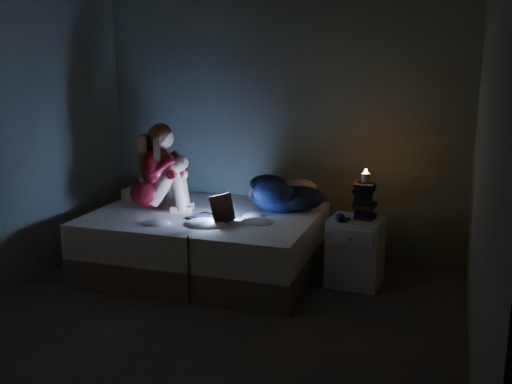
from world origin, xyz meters
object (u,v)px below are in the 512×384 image
at_px(laptop, 209,206).
at_px(nightstand, 355,252).
at_px(woman, 148,167).
at_px(phone, 345,220).
at_px(bed, 205,242).
at_px(candle, 365,181).

height_order(laptop, nightstand, laptop).
xyz_separation_m(woman, phone, (1.79, 0.06, -0.36)).
distance_m(bed, candle, 1.55).
height_order(bed, nightstand, nightstand).
distance_m(laptop, nightstand, 1.31).
xyz_separation_m(laptop, phone, (1.14, 0.21, -0.08)).
relative_size(bed, nightstand, 3.40).
bearing_deg(bed, phone, -0.00).
relative_size(bed, woman, 2.48).
xyz_separation_m(laptop, nightstand, (1.22, 0.30, -0.38)).
bearing_deg(bed, nightstand, 4.10).
distance_m(woman, phone, 1.83).
height_order(nightstand, candle, candle).
relative_size(bed, candle, 24.87).
bearing_deg(laptop, woman, -170.21).
height_order(bed, phone, phone).
height_order(woman, nightstand, woman).
height_order(bed, woman, woman).
height_order(candle, phone, candle).
distance_m(bed, laptop, 0.47).
bearing_deg(woman, phone, -13.86).
bearing_deg(laptop, candle, 37.79).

